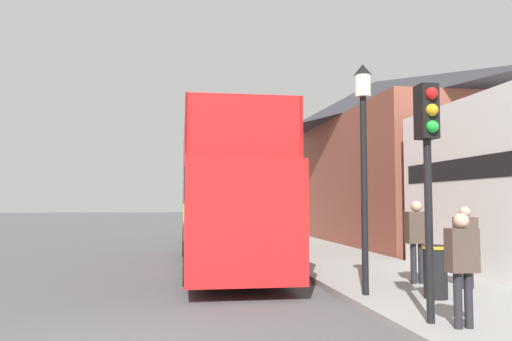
{
  "coord_description": "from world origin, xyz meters",
  "views": [
    {
      "loc": [
        1.24,
        -5.88,
        1.97
      ],
      "look_at": [
        3.81,
        9.6,
        2.96
      ],
      "focal_mm": 35.0,
      "sensor_mm": 36.0,
      "label": 1
    }
  ],
  "objects_px": {
    "tour_bus": "(224,206)",
    "pedestrian_third": "(417,234)",
    "litter_bin": "(435,270)",
    "traffic_signal": "(428,147)",
    "lamp_post_third": "(239,176)",
    "lamp_post_second": "(269,170)",
    "lamp_post_nearest": "(363,134)",
    "pedestrian_nearest": "(462,259)",
    "parked_car_ahead_of_bus": "(219,228)",
    "pedestrian_second": "(466,239)"
  },
  "relations": [
    {
      "from": "tour_bus",
      "to": "litter_bin",
      "type": "height_order",
      "value": "tour_bus"
    },
    {
      "from": "lamp_post_nearest",
      "to": "traffic_signal",
      "type": "bearing_deg",
      "value": -87.61
    },
    {
      "from": "pedestrian_nearest",
      "to": "lamp_post_nearest",
      "type": "height_order",
      "value": "lamp_post_nearest"
    },
    {
      "from": "lamp_post_second",
      "to": "tour_bus",
      "type": "bearing_deg",
      "value": -117.91
    },
    {
      "from": "lamp_post_second",
      "to": "litter_bin",
      "type": "height_order",
      "value": "lamp_post_second"
    },
    {
      "from": "lamp_post_second",
      "to": "lamp_post_third",
      "type": "distance_m",
      "value": 9.91
    },
    {
      "from": "pedestrian_nearest",
      "to": "lamp_post_third",
      "type": "height_order",
      "value": "lamp_post_third"
    },
    {
      "from": "litter_bin",
      "to": "traffic_signal",
      "type": "bearing_deg",
      "value": -120.85
    },
    {
      "from": "litter_bin",
      "to": "lamp_post_second",
      "type": "bearing_deg",
      "value": 96.64
    },
    {
      "from": "tour_bus",
      "to": "pedestrian_third",
      "type": "distance_m",
      "value": 6.12
    },
    {
      "from": "pedestrian_nearest",
      "to": "tour_bus",
      "type": "bearing_deg",
      "value": 107.24
    },
    {
      "from": "pedestrian_nearest",
      "to": "pedestrian_third",
      "type": "relative_size",
      "value": 0.9
    },
    {
      "from": "parked_car_ahead_of_bus",
      "to": "traffic_signal",
      "type": "xyz_separation_m",
      "value": [
        1.67,
        -16.84,
        2.11
      ]
    },
    {
      "from": "traffic_signal",
      "to": "pedestrian_second",
      "type": "bearing_deg",
      "value": 49.68
    },
    {
      "from": "parked_car_ahead_of_bus",
      "to": "tour_bus",
      "type": "bearing_deg",
      "value": -94.16
    },
    {
      "from": "pedestrian_third",
      "to": "lamp_post_third",
      "type": "height_order",
      "value": "lamp_post_third"
    },
    {
      "from": "pedestrian_nearest",
      "to": "pedestrian_third",
      "type": "xyz_separation_m",
      "value": [
        1.26,
        3.82,
        0.11
      ]
    },
    {
      "from": "traffic_signal",
      "to": "lamp_post_second",
      "type": "bearing_deg",
      "value": 90.65
    },
    {
      "from": "parked_car_ahead_of_bus",
      "to": "pedestrian_nearest",
      "type": "distance_m",
      "value": 17.31
    },
    {
      "from": "pedestrian_nearest",
      "to": "traffic_signal",
      "type": "bearing_deg",
      "value": 131.5
    },
    {
      "from": "lamp_post_second",
      "to": "lamp_post_nearest",
      "type": "bearing_deg",
      "value": -89.77
    },
    {
      "from": "traffic_signal",
      "to": "lamp_post_third",
      "type": "distance_m",
      "value": 22.19
    },
    {
      "from": "tour_bus",
      "to": "lamp_post_third",
      "type": "relative_size",
      "value": 2.22
    },
    {
      "from": "pedestrian_second",
      "to": "pedestrian_third",
      "type": "relative_size",
      "value": 0.93
    },
    {
      "from": "pedestrian_second",
      "to": "pedestrian_third",
      "type": "bearing_deg",
      "value": 132.5
    },
    {
      "from": "litter_bin",
      "to": "pedestrian_third",
      "type": "bearing_deg",
      "value": 73.48
    },
    {
      "from": "lamp_post_third",
      "to": "parked_car_ahead_of_bus",
      "type": "bearing_deg",
      "value": -106.87
    },
    {
      "from": "parked_car_ahead_of_bus",
      "to": "lamp_post_second",
      "type": "xyz_separation_m",
      "value": [
        1.53,
        -4.57,
        2.52
      ]
    },
    {
      "from": "pedestrian_second",
      "to": "lamp_post_third",
      "type": "height_order",
      "value": "lamp_post_third"
    },
    {
      "from": "traffic_signal",
      "to": "parked_car_ahead_of_bus",
      "type": "bearing_deg",
      "value": 95.65
    },
    {
      "from": "pedestrian_second",
      "to": "litter_bin",
      "type": "bearing_deg",
      "value": -143.7
    },
    {
      "from": "traffic_signal",
      "to": "lamp_post_third",
      "type": "height_order",
      "value": "lamp_post_third"
    },
    {
      "from": "pedestrian_nearest",
      "to": "lamp_post_second",
      "type": "xyz_separation_m",
      "value": [
        -0.45,
        12.62,
        2.08
      ]
    },
    {
      "from": "lamp_post_second",
      "to": "lamp_post_third",
      "type": "relative_size",
      "value": 0.91
    },
    {
      "from": "parked_car_ahead_of_bus",
      "to": "litter_bin",
      "type": "distance_m",
      "value": 15.29
    },
    {
      "from": "parked_car_ahead_of_bus",
      "to": "lamp_post_nearest",
      "type": "bearing_deg",
      "value": -83.63
    },
    {
      "from": "parked_car_ahead_of_bus",
      "to": "lamp_post_third",
      "type": "distance_m",
      "value": 6.23
    },
    {
      "from": "lamp_post_third",
      "to": "lamp_post_second",
      "type": "bearing_deg",
      "value": -90.53
    },
    {
      "from": "traffic_signal",
      "to": "pedestrian_nearest",
      "type": "bearing_deg",
      "value": -48.5
    },
    {
      "from": "tour_bus",
      "to": "traffic_signal",
      "type": "distance_m",
      "value": 8.52
    },
    {
      "from": "traffic_signal",
      "to": "lamp_post_third",
      "type": "bearing_deg",
      "value": 90.12
    },
    {
      "from": "pedestrian_nearest",
      "to": "traffic_signal",
      "type": "xyz_separation_m",
      "value": [
        -0.31,
        0.35,
        1.67
      ]
    },
    {
      "from": "tour_bus",
      "to": "pedestrian_third",
      "type": "xyz_separation_m",
      "value": [
        3.9,
        -4.68,
        -0.6
      ]
    },
    {
      "from": "pedestrian_second",
      "to": "litter_bin",
      "type": "relative_size",
      "value": 1.72
    },
    {
      "from": "lamp_post_third",
      "to": "traffic_signal",
      "type": "bearing_deg",
      "value": -89.88
    },
    {
      "from": "pedestrian_nearest",
      "to": "parked_car_ahead_of_bus",
      "type": "bearing_deg",
      "value": 96.55
    },
    {
      "from": "tour_bus",
      "to": "lamp_post_second",
      "type": "bearing_deg",
      "value": 63.01
    },
    {
      "from": "traffic_signal",
      "to": "lamp_post_third",
      "type": "relative_size",
      "value": 0.75
    },
    {
      "from": "parked_car_ahead_of_bus",
      "to": "pedestrian_second",
      "type": "xyz_separation_m",
      "value": [
        3.95,
        -14.15,
        0.48
      ]
    },
    {
      "from": "lamp_post_nearest",
      "to": "parked_car_ahead_of_bus",
      "type": "bearing_deg",
      "value": 96.18
    }
  ]
}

